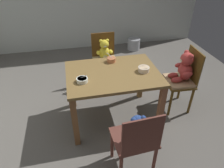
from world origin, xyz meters
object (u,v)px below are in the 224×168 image
at_px(dining_table, 113,80).
at_px(metal_pail, 134,44).
at_px(teddy_chair_far_center, 105,56).
at_px(teddy_chair_near_right, 183,73).
at_px(porridge_bowl_white_near_left, 82,80).
at_px(porridge_bowl_cream_near_right, 144,69).
at_px(porridge_bowl_terracotta_far_center, 111,60).
at_px(teddy_chair_near_front, 136,136).

relative_size(dining_table, metal_pail, 4.00).
height_order(teddy_chair_far_center, teddy_chair_near_right, teddy_chair_near_right).
distance_m(porridge_bowl_white_near_left, porridge_bowl_cream_near_right, 0.77).
height_order(dining_table, porridge_bowl_terracotta_far_center, porridge_bowl_terracotta_far_center).
distance_m(teddy_chair_far_center, porridge_bowl_terracotta_far_center, 0.61).
distance_m(teddy_chair_near_front, teddy_chair_near_right, 1.30).
bearing_deg(porridge_bowl_cream_near_right, teddy_chair_near_right, 7.72).
relative_size(teddy_chair_near_front, porridge_bowl_terracotta_far_center, 7.22).
bearing_deg(teddy_chair_near_front, porridge_bowl_terracotta_far_center, -3.52).
bearing_deg(teddy_chair_near_front, porridge_bowl_white_near_left, 26.97).
relative_size(porridge_bowl_terracotta_far_center, porridge_bowl_cream_near_right, 0.86).
distance_m(teddy_chair_near_right, metal_pail, 2.17).
relative_size(teddy_chair_far_center, teddy_chair_near_right, 0.97).
bearing_deg(dining_table, metal_pail, 65.49).
bearing_deg(porridge_bowl_terracotta_far_center, porridge_bowl_cream_near_right, -44.75).
relative_size(teddy_chair_near_right, porridge_bowl_cream_near_right, 6.57).
distance_m(porridge_bowl_terracotta_far_center, porridge_bowl_cream_near_right, 0.48).
xyz_separation_m(teddy_chair_near_front, metal_pail, (0.94, 3.01, -0.40)).
xyz_separation_m(dining_table, porridge_bowl_white_near_left, (-0.39, -0.13, 0.14)).
height_order(teddy_chair_near_front, metal_pail, teddy_chair_near_front).
xyz_separation_m(teddy_chair_far_center, teddy_chair_near_front, (-0.01, -1.70, -0.01)).
xyz_separation_m(teddy_chair_far_center, porridge_bowl_white_near_left, (-0.44, -0.98, 0.22)).
relative_size(teddy_chair_near_right, porridge_bowl_white_near_left, 6.89).
bearing_deg(teddy_chair_near_front, metal_pail, -20.85).
relative_size(porridge_bowl_white_near_left, porridge_bowl_cream_near_right, 0.95).
distance_m(porridge_bowl_white_near_left, metal_pail, 2.73).
bearing_deg(porridge_bowl_terracotta_far_center, metal_pail, 63.32).
distance_m(dining_table, porridge_bowl_white_near_left, 0.43).
relative_size(teddy_chair_near_front, porridge_bowl_white_near_left, 6.50).
bearing_deg(porridge_bowl_terracotta_far_center, porridge_bowl_white_near_left, -136.58).
height_order(teddy_chair_near_right, porridge_bowl_cream_near_right, teddy_chair_near_right).
distance_m(teddy_chair_far_center, metal_pail, 1.65).
distance_m(teddy_chair_near_front, porridge_bowl_white_near_left, 0.88).
distance_m(teddy_chair_near_right, porridge_bowl_cream_near_right, 0.65).
bearing_deg(teddy_chair_far_center, teddy_chair_near_front, -0.35).
height_order(teddy_chair_near_front, porridge_bowl_terracotta_far_center, teddy_chair_near_front).
distance_m(porridge_bowl_terracotta_far_center, porridge_bowl_white_near_left, 0.59).
xyz_separation_m(porridge_bowl_white_near_left, porridge_bowl_cream_near_right, (0.77, 0.07, 0.01)).
distance_m(dining_table, teddy_chair_far_center, 0.85).
bearing_deg(metal_pail, teddy_chair_near_front, -107.38).
relative_size(teddy_chair_near_right, porridge_bowl_terracotta_far_center, 7.65).
relative_size(porridge_bowl_terracotta_far_center, porridge_bowl_white_near_left, 0.90).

